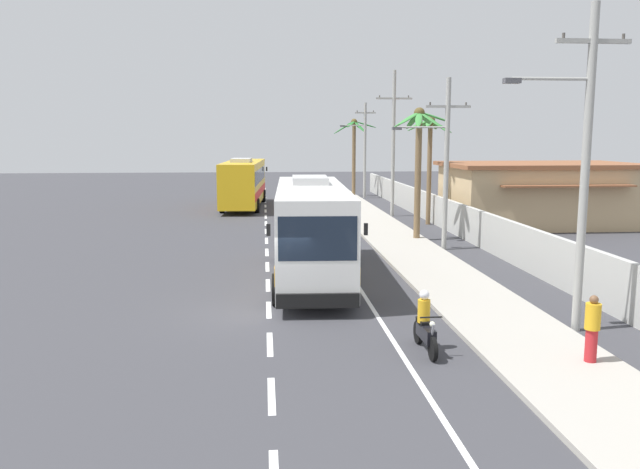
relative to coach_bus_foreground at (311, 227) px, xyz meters
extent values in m
plane|color=#3A3A3F|center=(-1.69, -5.02, -2.00)|extent=(160.00, 160.00, 0.00)
cube|color=#A8A399|center=(5.11, 4.98, -1.93)|extent=(3.20, 90.00, 0.14)
cube|color=white|center=(-1.69, -11.39, -2.00)|extent=(0.16, 2.00, 0.01)
cube|color=white|center=(-1.69, -7.98, -2.00)|extent=(0.16, 2.00, 0.01)
cube|color=white|center=(-1.69, -4.57, -2.00)|extent=(0.16, 2.00, 0.01)
cube|color=white|center=(-1.69, -1.16, -2.00)|extent=(0.16, 2.00, 0.01)
cube|color=white|center=(-1.69, 2.25, -2.00)|extent=(0.16, 2.00, 0.01)
cube|color=white|center=(-1.69, 5.66, -2.00)|extent=(0.16, 2.00, 0.01)
cube|color=white|center=(-1.69, 9.07, -2.00)|extent=(0.16, 2.00, 0.01)
cube|color=white|center=(-1.69, 12.48, -2.00)|extent=(0.16, 2.00, 0.01)
cube|color=white|center=(-1.69, 15.89, -2.00)|extent=(0.16, 2.00, 0.01)
cube|color=white|center=(-1.69, 19.30, -2.00)|extent=(0.16, 2.00, 0.01)
cube|color=white|center=(-1.69, 22.71, -2.00)|extent=(0.16, 2.00, 0.01)
cube|color=white|center=(-1.69, 26.12, -2.00)|extent=(0.16, 2.00, 0.01)
cube|color=white|center=(-1.69, 29.53, -2.00)|extent=(0.16, 2.00, 0.01)
cube|color=white|center=(-1.69, 32.94, -2.00)|extent=(0.16, 2.00, 0.01)
cube|color=white|center=(-1.69, 36.35, -2.00)|extent=(0.16, 2.00, 0.01)
cube|color=white|center=(-1.69, 39.76, -2.00)|extent=(0.16, 2.00, 0.01)
cube|color=white|center=(-1.69, 43.17, -2.00)|extent=(0.16, 2.00, 0.01)
cube|color=white|center=(1.62, 9.98, -2.00)|extent=(0.14, 70.00, 0.01)
cube|color=#B2B2AD|center=(8.91, 8.98, -1.10)|extent=(0.24, 60.00, 1.81)
cube|color=white|center=(0.00, -0.03, -0.02)|extent=(3.02, 11.57, 3.18)
cube|color=#192333|center=(0.01, 0.17, 0.53)|extent=(3.01, 10.65, 1.02)
cube|color=#192333|center=(-0.23, -5.72, 0.45)|extent=(2.35, 0.20, 1.34)
cube|color=orange|center=(0.00, -0.03, -0.74)|extent=(3.04, 11.34, 0.57)
cube|color=black|center=(-0.24, -5.81, -1.41)|extent=(2.51, 0.26, 0.44)
cube|color=#B7B7B7|center=(0.06, 1.41, 1.71)|extent=(1.51, 2.58, 0.28)
cube|color=black|center=(1.23, -5.57, 0.69)|extent=(0.12, 0.08, 0.36)
cube|color=black|center=(-1.68, -5.45, 0.69)|extent=(0.12, 0.08, 0.36)
cylinder|color=black|center=(1.09, -4.09, -1.48)|extent=(0.36, 1.05, 1.04)
cylinder|color=black|center=(-1.41, -3.99, -1.48)|extent=(0.36, 1.05, 1.04)
cylinder|color=black|center=(1.39, 3.36, -1.48)|extent=(0.36, 1.05, 1.04)
cylinder|color=black|center=(-1.11, 3.46, -1.48)|extent=(0.36, 1.05, 1.04)
cube|color=gold|center=(-3.34, 25.33, -0.03)|extent=(3.29, 11.96, 3.16)
cube|color=#192333|center=(-3.35, 25.13, 0.52)|extent=(3.26, 11.02, 1.01)
cube|color=#192333|center=(-2.99, 31.19, 0.44)|extent=(2.37, 0.24, 1.33)
cube|color=red|center=(-3.34, 25.33, -0.74)|extent=(3.31, 11.72, 0.57)
cube|color=black|center=(-2.98, 31.28, -1.41)|extent=(2.53, 0.31, 0.44)
cube|color=#B7B7B7|center=(-3.43, 23.85, 1.69)|extent=(1.57, 2.68, 0.28)
cube|color=black|center=(-4.46, 31.07, 0.68)|extent=(0.12, 0.09, 0.36)
cube|color=black|center=(-1.53, 30.89, 0.68)|extent=(0.12, 0.09, 0.36)
cylinder|color=black|center=(-4.35, 29.53, -1.48)|extent=(0.38, 1.06, 1.04)
cylinder|color=black|center=(-1.83, 29.38, -1.48)|extent=(0.38, 1.06, 1.04)
cylinder|color=black|center=(-4.82, 21.86, -1.48)|extent=(0.38, 1.06, 1.04)
cylinder|color=black|center=(-2.30, 21.71, -1.48)|extent=(0.38, 1.06, 1.04)
cylinder|color=black|center=(2.43, 9.12, -1.70)|extent=(0.13, 0.60, 0.60)
cylinder|color=black|center=(2.50, 10.48, -1.70)|extent=(0.15, 0.61, 0.60)
cube|color=gold|center=(2.46, 9.75, -1.48)|extent=(0.29, 1.11, 0.36)
cube|color=black|center=(2.48, 10.05, -1.28)|extent=(0.27, 0.61, 0.12)
cylinder|color=gray|center=(2.44, 9.24, -1.40)|extent=(0.08, 0.32, 0.67)
cylinder|color=black|center=(2.44, 9.34, -0.96)|extent=(0.56, 0.07, 0.04)
sphere|color=#EAEACC|center=(2.44, 9.22, -1.10)|extent=(0.14, 0.14, 0.14)
cylinder|color=gold|center=(2.47, 10.00, -0.94)|extent=(0.32, 0.32, 0.69)
sphere|color=black|center=(2.47, 10.00, -0.47)|extent=(0.26, 0.26, 0.26)
cylinder|color=black|center=(2.27, -9.60, -1.70)|extent=(0.11, 0.60, 0.60)
cylinder|color=black|center=(2.24, -8.24, -1.70)|extent=(0.13, 0.60, 0.60)
cube|color=black|center=(2.26, -8.97, -1.48)|extent=(0.27, 1.11, 0.36)
cube|color=black|center=(2.25, -8.67, -1.28)|extent=(0.25, 0.61, 0.12)
cylinder|color=gray|center=(2.27, -9.48, -1.40)|extent=(0.07, 0.32, 0.67)
cylinder|color=black|center=(2.27, -9.38, -0.96)|extent=(0.56, 0.05, 0.04)
sphere|color=#EAEACC|center=(2.27, -9.50, -1.10)|extent=(0.14, 0.14, 0.14)
cylinder|color=gold|center=(2.25, -8.72, -0.99)|extent=(0.32, 0.32, 0.59)
sphere|color=white|center=(2.25, -8.72, -0.56)|extent=(0.26, 0.26, 0.26)
cylinder|color=red|center=(5.90, -10.34, -1.47)|extent=(0.28, 0.28, 0.79)
cylinder|color=gold|center=(5.90, -10.34, -0.76)|extent=(0.36, 0.36, 0.63)
sphere|color=brown|center=(5.90, -10.34, -0.35)|extent=(0.21, 0.21, 0.21)
cylinder|color=#9E9E99|center=(6.95, -7.52, 2.47)|extent=(0.24, 0.24, 8.96)
cube|color=#9E9E99|center=(6.95, -7.52, 5.94)|extent=(2.07, 0.12, 0.12)
cylinder|color=#4C4742|center=(6.13, -7.52, 6.06)|extent=(0.08, 0.08, 0.16)
cylinder|color=#4C4742|center=(7.78, -7.52, 6.06)|extent=(0.08, 0.08, 0.16)
cylinder|color=#9E9E99|center=(5.87, -7.52, 4.96)|extent=(2.18, 0.09, 0.09)
cube|color=#4C4C51|center=(4.78, -7.52, 4.90)|extent=(0.44, 0.24, 0.14)
cylinder|color=#9E9E99|center=(6.90, 5.69, 2.09)|extent=(0.24, 0.24, 8.18)
cube|color=#9E9E99|center=(6.90, 5.69, 4.83)|extent=(2.16, 0.12, 0.12)
cylinder|color=#4C4742|center=(6.04, 5.69, 4.95)|extent=(0.08, 0.08, 0.16)
cylinder|color=#4C4742|center=(7.76, 5.69, 4.95)|extent=(0.08, 0.08, 0.16)
cylinder|color=#9E9E99|center=(5.68, 5.69, 3.87)|extent=(2.43, 0.09, 0.09)
cube|color=#4C4C51|center=(4.47, 5.69, 3.81)|extent=(0.44, 0.24, 0.14)
cylinder|color=#9E9E99|center=(7.00, 18.91, 2.91)|extent=(0.24, 0.24, 9.82)
cube|color=#9E9E99|center=(7.00, 18.91, 5.97)|extent=(2.46, 0.12, 0.12)
cylinder|color=#4C4742|center=(6.02, 18.91, 6.09)|extent=(0.08, 0.08, 0.16)
cylinder|color=#4C4742|center=(7.99, 18.91, 6.09)|extent=(0.08, 0.08, 0.16)
cylinder|color=#9E9E99|center=(7.15, 32.12, 2.18)|extent=(0.24, 0.24, 8.37)
cube|color=#9E9E99|center=(7.15, 32.12, 5.49)|extent=(1.81, 0.12, 0.12)
cylinder|color=#4C4742|center=(6.43, 32.12, 5.61)|extent=(0.08, 0.08, 0.16)
cylinder|color=#4C4742|center=(7.88, 32.12, 5.61)|extent=(0.08, 0.08, 0.16)
cylinder|color=#9E9E99|center=(6.15, 32.12, 4.40)|extent=(2.00, 0.09, 0.09)
cube|color=#4C4C51|center=(5.15, 32.12, 4.34)|extent=(0.44, 0.24, 0.14)
cylinder|color=brown|center=(6.22, 8.52, 1.29)|extent=(0.33, 0.33, 6.59)
ellipsoid|color=#3D893D|center=(7.01, 8.48, 4.43)|extent=(1.64, 0.45, 0.62)
ellipsoid|color=#3D893D|center=(6.66, 9.16, 4.40)|extent=(1.21, 1.52, 0.70)
ellipsoid|color=#3D893D|center=(6.05, 9.22, 4.26)|extent=(0.70, 1.53, 0.95)
ellipsoid|color=#3D893D|center=(5.54, 8.72, 4.26)|extent=(1.52, 0.74, 0.97)
ellipsoid|color=#3D893D|center=(5.61, 8.07, 4.37)|extent=(1.48, 1.23, 0.76)
ellipsoid|color=#3D893D|center=(6.03, 7.81, 4.31)|extent=(0.75, 1.57, 0.87)
ellipsoid|color=#3D893D|center=(6.68, 7.96, 4.28)|extent=(1.23, 1.40, 0.92)
sphere|color=brown|center=(6.22, 8.52, 4.64)|extent=(0.56, 0.56, 0.56)
cylinder|color=brown|center=(6.44, 33.99, 1.35)|extent=(0.33, 0.33, 6.71)
ellipsoid|color=#28702D|center=(7.47, 34.13, 4.52)|extent=(2.15, 0.65, 0.69)
ellipsoid|color=#28702D|center=(6.86, 34.93, 4.49)|extent=(1.20, 2.07, 0.74)
ellipsoid|color=#28702D|center=(6.05, 34.95, 4.50)|extent=(1.12, 2.09, 0.72)
ellipsoid|color=#28702D|center=(5.53, 34.14, 4.24)|extent=(1.94, 0.66, 1.23)
ellipsoid|color=#28702D|center=(6.01, 33.04, 4.53)|extent=(1.20, 2.08, 0.67)
ellipsoid|color=#28702D|center=(6.82, 33.11, 4.30)|extent=(1.11, 1.95, 1.12)
sphere|color=brown|center=(6.44, 33.99, 4.75)|extent=(0.56, 0.56, 0.56)
cylinder|color=brown|center=(8.42, 14.63, 1.18)|extent=(0.28, 0.28, 6.36)
ellipsoid|color=#3D893D|center=(9.09, 14.64, 4.06)|extent=(1.42, 0.38, 0.90)
ellipsoid|color=#3D893D|center=(8.77, 15.27, 4.18)|extent=(1.04, 1.50, 0.68)
ellipsoid|color=#3D893D|center=(8.30, 15.37, 4.22)|extent=(0.58, 1.57, 0.60)
ellipsoid|color=#3D893D|center=(7.77, 14.93, 4.12)|extent=(1.48, 0.95, 0.79)
ellipsoid|color=#3D893D|center=(7.76, 14.27, 4.23)|extent=(1.52, 1.06, 0.57)
ellipsoid|color=#3D893D|center=(8.15, 13.92, 4.25)|extent=(0.89, 1.57, 0.53)
ellipsoid|color=#3D893D|center=(8.87, 14.13, 4.05)|extent=(1.21, 1.29, 0.91)
sphere|color=brown|center=(8.42, 14.63, 4.41)|extent=(0.56, 0.56, 0.56)
cube|color=tan|center=(15.19, 13.86, -0.20)|extent=(10.89, 6.87, 3.60)
cube|color=brown|center=(15.19, 13.86, 1.72)|extent=(11.54, 7.28, 0.24)
cube|color=brown|center=(15.19, 10.08, 0.70)|extent=(7.62, 0.80, 0.10)
camera|label=1|loc=(-1.80, -24.34, 3.44)|focal=35.95mm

